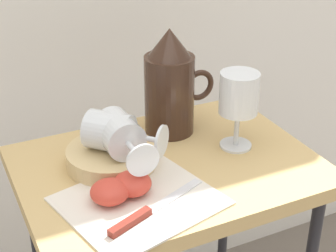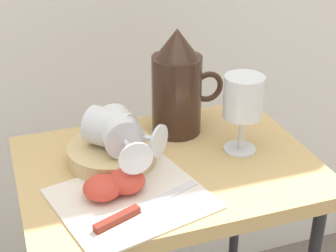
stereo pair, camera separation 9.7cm
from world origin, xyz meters
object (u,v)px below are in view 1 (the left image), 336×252
(wine_glass_tipped_far, at_px, (120,135))
(apple_half_left, at_px, (110,192))
(apple_half_right, at_px, (132,183))
(wine_glass_tipped_near, at_px, (112,132))
(knife, at_px, (144,214))
(wine_glass_upright, at_px, (240,98))
(pitcher, at_px, (170,91))
(basket_tray, at_px, (112,157))
(table, at_px, (168,200))

(wine_glass_tipped_far, height_order, apple_half_left, wine_glass_tipped_far)
(wine_glass_tipped_far, relative_size, apple_half_right, 2.23)
(wine_glass_tipped_near, distance_m, knife, 0.18)
(apple_half_left, bearing_deg, wine_glass_tipped_near, 66.95)
(wine_glass_upright, height_order, apple_half_left, wine_glass_upright)
(wine_glass_tipped_far, xyz_separation_m, apple_half_left, (-0.06, -0.09, -0.05))
(pitcher, distance_m, apple_half_left, 0.29)
(basket_tray, bearing_deg, knife, -93.06)
(pitcher, bearing_deg, apple_half_left, -136.90)
(basket_tray, distance_m, wine_glass_upright, 0.27)
(table, xyz_separation_m, wine_glass_upright, (0.15, -0.00, 0.19))
(wine_glass_upright, relative_size, wine_glass_tipped_near, 1.04)
(wine_glass_tipped_near, bearing_deg, basket_tray, 123.95)
(pitcher, bearing_deg, wine_glass_tipped_far, -146.46)
(basket_tray, xyz_separation_m, wine_glass_tipped_far, (0.01, -0.02, 0.05))
(table, xyz_separation_m, pitcher, (0.06, 0.12, 0.18))
(wine_glass_upright, distance_m, apple_half_left, 0.31)
(wine_glass_upright, bearing_deg, apple_half_left, -166.77)
(wine_glass_tipped_near, distance_m, apple_half_right, 0.11)
(apple_half_left, bearing_deg, wine_glass_tipped_far, 58.91)
(basket_tray, bearing_deg, wine_glass_tipped_far, -60.92)
(wine_glass_upright, xyz_separation_m, knife, (-0.26, -0.13, -0.10))
(basket_tray, xyz_separation_m, apple_half_left, (-0.04, -0.11, 0.00))
(knife, bearing_deg, wine_glass_upright, 27.13)
(wine_glass_tipped_far, bearing_deg, wine_glass_tipped_near, 118.14)
(wine_glass_tipped_near, bearing_deg, apple_half_left, -113.05)
(wine_glass_tipped_far, relative_size, apple_half_left, 2.23)
(apple_half_left, bearing_deg, pitcher, 43.10)
(apple_half_right, bearing_deg, wine_glass_tipped_far, 81.53)
(table, distance_m, wine_glass_tipped_near, 0.19)
(apple_half_right, bearing_deg, wine_glass_upright, 14.01)
(basket_tray, xyz_separation_m, wine_glass_tipped_near, (0.00, -0.00, 0.05))
(table, xyz_separation_m, basket_tray, (-0.10, 0.04, 0.10))
(pitcher, xyz_separation_m, wine_glass_tipped_far, (-0.15, -0.10, -0.02))
(wine_glass_tipped_near, xyz_separation_m, wine_glass_tipped_far, (0.01, -0.02, 0.00))
(pitcher, height_order, apple_half_right, pitcher)
(table, xyz_separation_m, apple_half_left, (-0.14, -0.07, 0.11))
(pitcher, bearing_deg, apple_half_right, -131.12)
(basket_tray, height_order, apple_half_left, apple_half_left)
(wine_glass_upright, relative_size, wine_glass_tipped_far, 1.06)
(pitcher, xyz_separation_m, wine_glass_upright, (0.09, -0.12, 0.02))
(wine_glass_upright, distance_m, knife, 0.31)
(basket_tray, relative_size, knife, 0.84)
(wine_glass_upright, relative_size, knife, 0.78)
(apple_half_left, relative_size, apple_half_right, 1.00)
(pitcher, relative_size, apple_half_left, 3.34)
(basket_tray, bearing_deg, apple_half_left, -111.55)
(table, xyz_separation_m, wine_glass_tipped_far, (-0.09, 0.02, 0.16))
(knife, bearing_deg, wine_glass_tipped_far, 82.45)
(wine_glass_tipped_far, bearing_deg, table, -13.21)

